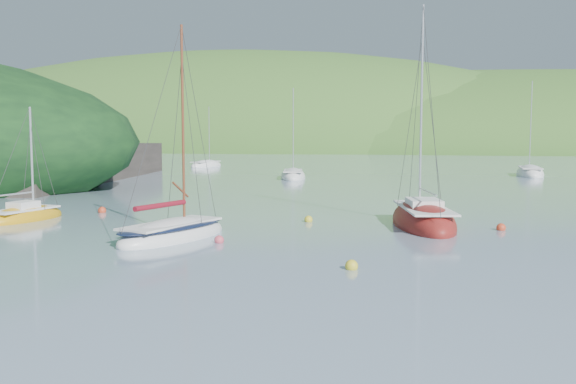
% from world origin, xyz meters
% --- Properties ---
extents(ground, '(700.00, 700.00, 0.00)m').
position_xyz_m(ground, '(0.00, 0.00, 0.00)').
color(ground, '#7591A2').
rests_on(ground, ground).
extents(shoreline_hills, '(690.00, 135.00, 56.00)m').
position_xyz_m(shoreline_hills, '(-9.66, 172.42, 0.00)').
color(shoreline_hills, '#2D6024').
rests_on(shoreline_hills, ground).
extents(daysailer_white, '(4.23, 7.25, 10.50)m').
position_xyz_m(daysailer_white, '(-3.60, 4.47, 0.23)').
color(daysailer_white, white).
rests_on(daysailer_white, ground).
extents(sloop_red, '(4.86, 8.91, 12.51)m').
position_xyz_m(sloop_red, '(7.34, 11.45, 0.23)').
color(sloop_red, maroon).
rests_on(sloop_red, ground).
extents(sailboat_yellow, '(2.81, 5.44, 6.89)m').
position_xyz_m(sailboat_yellow, '(-14.22, 8.16, 0.17)').
color(sailboat_yellow, '#CB9111').
rests_on(sailboat_yellow, ground).
extents(distant_sloop_a, '(4.17, 7.65, 10.35)m').
position_xyz_m(distant_sloop_a, '(-7.53, 42.83, 0.18)').
color(distant_sloop_a, white).
rests_on(distant_sloop_a, ground).
extents(distant_sloop_b, '(2.92, 8.10, 11.52)m').
position_xyz_m(distant_sloop_b, '(17.10, 53.71, 0.19)').
color(distant_sloop_b, white).
rests_on(distant_sloop_b, ground).
extents(distant_sloop_c, '(3.75, 6.79, 9.18)m').
position_xyz_m(distant_sloop_c, '(-24.74, 61.43, 0.16)').
color(distant_sloop_c, white).
rests_on(distant_sloop_c, ground).
extents(mooring_buoys, '(23.52, 12.70, 0.49)m').
position_xyz_m(mooring_buoys, '(0.61, 7.92, 0.12)').
color(mooring_buoys, gold).
rests_on(mooring_buoys, ground).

